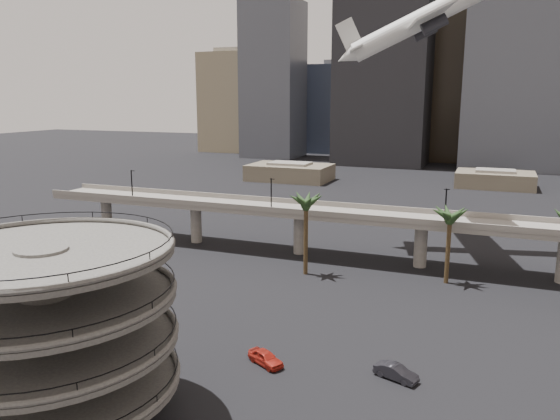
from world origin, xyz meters
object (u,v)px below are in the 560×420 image
at_px(parking_ramp, 48,320).
at_px(car_b, 396,372).
at_px(overpass, 358,220).
at_px(airborne_jet, 427,18).
at_px(car_a, 266,358).

xyz_separation_m(parking_ramp, car_b, (26.93, 18.99, -9.07)).
xyz_separation_m(overpass, airborne_jet, (8.16, 14.86, 35.53)).
height_order(overpass, car_b, overpass).
distance_m(overpass, car_a, 42.58).
relative_size(overpass, car_b, 27.96).
distance_m(parking_ramp, car_b, 34.18).
relative_size(parking_ramp, car_b, 4.78).
bearing_deg(car_a, airborne_jet, 20.02).
distance_m(parking_ramp, overpass, 60.46).
bearing_deg(car_b, airborne_jet, 24.97).
bearing_deg(parking_ramp, overpass, 77.57).
bearing_deg(car_a, car_b, -53.45).
relative_size(parking_ramp, airborne_jet, 0.66).
distance_m(parking_ramp, car_a, 23.26).
distance_m(parking_ramp, airborne_jet, 83.62).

